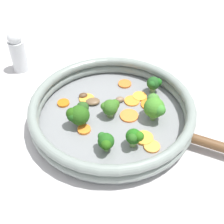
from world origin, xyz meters
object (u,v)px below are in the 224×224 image
at_px(carrot_slice_4, 140,96).
at_px(broccoli_floret_2, 106,142).
at_px(skillet, 112,119).
at_px(carrot_slice_7, 87,99).
at_px(broccoli_floret_3, 154,84).
at_px(salt_shaker, 18,51).
at_px(carrot_slice_9, 129,116).
at_px(carrot_slice_3, 150,104).
at_px(mushroom_piece_2, 93,101).
at_px(broccoli_floret_0, 78,114).
at_px(carrot_slice_1, 144,138).
at_px(carrot_slice_2, 132,101).
at_px(carrot_slice_0, 152,146).
at_px(carrot_slice_5, 84,130).
at_px(mushroom_piece_1, 120,99).
at_px(broccoli_floret_4, 111,107).
at_px(broccoli_floret_5, 135,137).
at_px(broccoli_floret_1, 155,107).
at_px(carrot_slice_8, 63,103).
at_px(mushroom_piece_0, 83,95).
at_px(carrot_slice_6, 125,84).

xyz_separation_m(carrot_slice_4, broccoli_floret_2, (-0.01, 0.19, 0.02)).
height_order(skillet, carrot_slice_7, carrot_slice_7).
distance_m(carrot_slice_4, broccoli_floret_2, 0.19).
bearing_deg(broccoli_floret_3, salt_shaker, 11.64).
xyz_separation_m(carrot_slice_9, salt_shaker, (0.36, -0.03, 0.04)).
bearing_deg(carrot_slice_3, mushroom_piece_2, 27.33).
distance_m(carrot_slice_3, broccoli_floret_0, 0.18).
bearing_deg(broccoli_floret_3, carrot_slice_1, 107.62).
bearing_deg(salt_shaker, skillet, 170.77).
xyz_separation_m(carrot_slice_2, carrot_slice_7, (0.10, 0.05, 0.00)).
height_order(carrot_slice_0, salt_shaker, salt_shaker).
xyz_separation_m(carrot_slice_5, mushroom_piece_1, (-0.02, -0.12, 0.00)).
xyz_separation_m(broccoli_floret_0, mushroom_piece_2, (0.01, -0.08, -0.03)).
bearing_deg(broccoli_floret_4, carrot_slice_7, -14.00).
bearing_deg(skillet, broccoli_floret_5, 147.39).
bearing_deg(skillet, salt_shaker, -9.23).
bearing_deg(broccoli_floret_3, skillet, 70.81).
distance_m(carrot_slice_1, broccoli_floret_1, 0.08).
height_order(carrot_slice_5, mushroom_piece_1, mushroom_piece_1).
height_order(carrot_slice_2, broccoli_floret_0, broccoli_floret_0).
bearing_deg(carrot_slice_8, mushroom_piece_0, -122.58).
relative_size(carrot_slice_6, broccoli_floret_1, 0.58).
distance_m(broccoli_floret_0, broccoli_floret_3, 0.21).
xyz_separation_m(carrot_slice_3, carrot_slice_7, (0.14, 0.06, 0.00)).
bearing_deg(carrot_slice_1, broccoli_floret_3, -72.38).
distance_m(broccoli_floret_2, salt_shaker, 0.39).
relative_size(carrot_slice_3, broccoli_floret_0, 0.81).
distance_m(carrot_slice_0, carrot_slice_7, 0.21).
height_order(carrot_slice_9, broccoli_floret_2, broccoli_floret_2).
bearing_deg(carrot_slice_7, carrot_slice_4, -146.04).
height_order(carrot_slice_7, broccoli_floret_0, broccoli_floret_0).
height_order(skillet, carrot_slice_4, carrot_slice_4).
xyz_separation_m(skillet, broccoli_floret_3, (-0.04, -0.13, 0.03)).
bearing_deg(carrot_slice_9, broccoli_floret_5, 124.06).
relative_size(broccoli_floret_4, mushroom_piece_1, 2.06).
relative_size(carrot_slice_5, broccoli_floret_1, 0.50).
bearing_deg(carrot_slice_7, salt_shaker, -7.38).
height_order(carrot_slice_2, broccoli_floret_5, broccoli_floret_5).
distance_m(broccoli_floret_4, broccoli_floret_5, 0.10).
relative_size(carrot_slice_2, mushroom_piece_0, 1.73).
bearing_deg(carrot_slice_4, carrot_slice_7, 33.96).
height_order(carrot_slice_9, broccoli_floret_4, broccoli_floret_4).
xyz_separation_m(mushroom_piece_2, salt_shaker, (0.26, -0.03, 0.04)).
height_order(carrot_slice_2, carrot_slice_3, same).
bearing_deg(salt_shaker, carrot_slice_1, 169.46).
xyz_separation_m(carrot_slice_5, salt_shaker, (0.29, -0.12, 0.04)).
height_order(carrot_slice_2, mushroom_piece_2, mushroom_piece_2).
relative_size(broccoli_floret_0, broccoli_floret_4, 1.21).
height_order(carrot_slice_0, broccoli_floret_0, broccoli_floret_0).
xyz_separation_m(mushroom_piece_0, mushroom_piece_2, (-0.03, 0.01, -0.00)).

